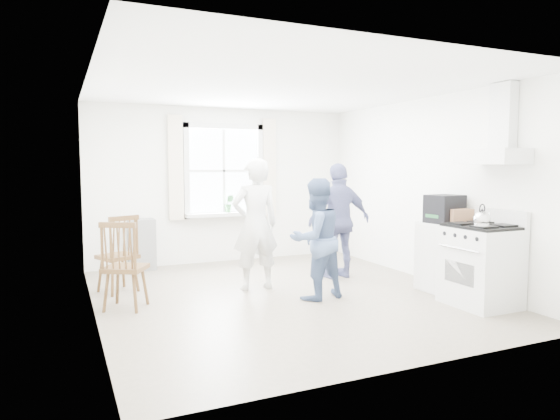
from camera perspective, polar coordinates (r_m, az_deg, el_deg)
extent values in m
cube|color=gray|center=(6.41, 0.48, -9.80)|extent=(4.62, 5.12, 0.02)
cube|color=white|center=(8.56, -6.52, 2.81)|extent=(4.62, 0.04, 2.64)
cube|color=white|center=(4.05, 15.41, 0.12)|extent=(4.62, 0.04, 2.64)
cube|color=white|center=(5.66, -20.95, 1.34)|extent=(0.04, 5.12, 2.64)
cube|color=white|center=(7.43, 16.64, 2.28)|extent=(0.04, 5.12, 2.64)
cube|color=white|center=(6.27, 0.50, 14.02)|extent=(4.62, 5.12, 0.02)
cube|color=white|center=(8.52, -6.47, 4.48)|extent=(1.20, 0.02, 1.40)
cube|color=silver|center=(8.51, -6.46, 9.50)|extent=(1.38, 0.09, 0.09)
cube|color=silver|center=(8.53, -6.36, -0.53)|extent=(1.38, 0.09, 0.09)
cube|color=silver|center=(8.32, -10.66, 4.41)|extent=(0.09, 0.09, 1.58)
cube|color=silver|center=(8.71, -2.34, 4.52)|extent=(0.09, 0.09, 1.58)
cube|color=silver|center=(8.46, -6.20, -0.48)|extent=(1.38, 0.24, 0.06)
cube|color=#EFE0C5|center=(8.26, -11.82, 4.73)|extent=(0.24, 0.05, 1.70)
cube|color=#EFE0C5|center=(8.76, -1.24, 4.86)|extent=(0.24, 0.05, 1.70)
cube|color=silver|center=(6.28, 23.06, 5.63)|extent=(0.45, 0.76, 0.18)
cube|color=silver|center=(6.41, 24.14, 9.78)|extent=(0.14, 0.30, 0.76)
cube|color=gray|center=(8.15, -15.50, -3.82)|extent=(0.40, 0.30, 0.80)
cube|color=silver|center=(6.30, 21.93, -6.04)|extent=(0.65, 0.76, 0.92)
cube|color=black|center=(6.23, 22.08, -1.75)|extent=(0.61, 0.72, 0.03)
cube|color=silver|center=(6.44, 23.93, -0.85)|extent=(0.06, 0.76, 0.20)
cylinder|color=silver|center=(6.02, 19.72, -4.16)|extent=(0.02, 0.61, 0.02)
sphere|color=silver|center=(5.98, 22.07, -0.96)|extent=(0.19, 0.19, 0.19)
cylinder|color=silver|center=(5.99, 22.05, -1.50)|extent=(0.17, 0.17, 0.04)
torus|color=black|center=(5.97, 22.11, 0.11)|extent=(0.12, 0.04, 0.12)
cube|color=silver|center=(6.85, 18.15, -5.14)|extent=(0.50, 0.55, 0.90)
cube|color=black|center=(6.76, 18.27, -0.60)|extent=(0.44, 0.40, 0.19)
cube|color=black|center=(6.75, 18.31, 0.93)|extent=(0.44, 0.40, 0.17)
cube|color=#996A4A|center=(6.69, 19.76, -0.69)|extent=(0.33, 0.26, 0.20)
cube|color=#482F17|center=(6.82, -18.08, -5.09)|extent=(0.56, 0.55, 0.05)
cube|color=#482F17|center=(6.62, -17.35, -2.94)|extent=(0.40, 0.22, 0.55)
cylinder|color=#482F17|center=(6.86, -18.03, -7.07)|extent=(0.04, 0.04, 0.44)
cube|color=#482F17|center=(6.01, -17.26, -6.37)|extent=(0.58, 0.58, 0.05)
cube|color=#482F17|center=(5.79, -18.04, -4.00)|extent=(0.39, 0.26, 0.56)
cylinder|color=#482F17|center=(6.06, -17.20, -8.64)|extent=(0.04, 0.04, 0.45)
imported|color=silver|center=(6.57, -2.84, -1.65)|extent=(0.65, 0.65, 1.73)
imported|color=#485D86|center=(6.12, 4.11, -3.33)|extent=(0.84, 0.84, 1.49)
imported|color=navy|center=(7.30, 6.79, -1.23)|extent=(1.00, 1.00, 1.67)
imported|color=#2E6933|center=(8.44, -5.85, 0.73)|extent=(0.21, 0.21, 0.30)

